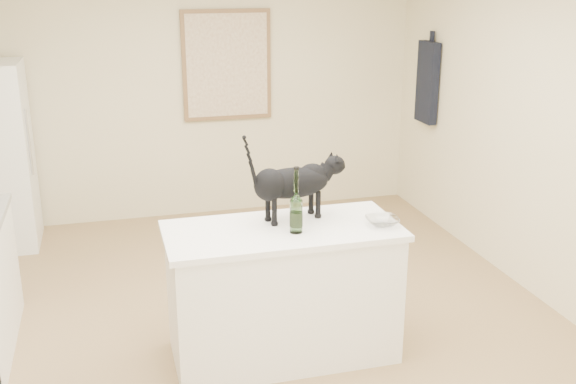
{
  "coord_description": "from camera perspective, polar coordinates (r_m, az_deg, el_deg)",
  "views": [
    {
      "loc": [
        -0.93,
        -4.1,
        2.45
      ],
      "look_at": [
        0.15,
        -0.15,
        1.12
      ],
      "focal_mm": 42.45,
      "sensor_mm": 36.0,
      "label": 1
    }
  ],
  "objects": [
    {
      "name": "artwork_frame",
      "position": [
        6.99,
        -5.13,
        10.53
      ],
      "size": [
        0.9,
        0.03,
        1.1
      ],
      "primitive_type": "cube",
      "color": "brown",
      "rests_on": "wall_back"
    },
    {
      "name": "black_cat",
      "position": [
        4.39,
        0.32,
        0.43
      ],
      "size": [
        0.67,
        0.32,
        0.45
      ],
      "primitive_type": null,
      "rotation": [
        0.0,
        0.0,
        0.2
      ],
      "color": "black",
      "rests_on": "island_top"
    },
    {
      "name": "hanging_garment",
      "position": [
        6.98,
        11.6,
        8.98
      ],
      "size": [
        0.08,
        0.34,
        0.8
      ],
      "primitive_type": "cube",
      "color": "black",
      "rests_on": "wall_right"
    },
    {
      "name": "fridge_paper",
      "position": [
        6.62,
        -20.94,
        5.36
      ],
      "size": [
        0.02,
        0.16,
        0.2
      ],
      "primitive_type": "cube",
      "rotation": [
        0.0,
        0.0,
        0.12
      ],
      "color": "white",
      "rests_on": "fridge"
    },
    {
      "name": "wall_back",
      "position": [
        7.01,
        -7.56,
        8.4
      ],
      "size": [
        4.5,
        0.0,
        4.5
      ],
      "primitive_type": "plane",
      "rotation": [
        1.57,
        0.0,
        0.0
      ],
      "color": "beige",
      "rests_on": "ground"
    },
    {
      "name": "island_top",
      "position": [
        4.33,
        -0.46,
        -3.28
      ],
      "size": [
        1.5,
        0.7,
        0.04
      ],
      "primitive_type": "cube",
      "color": "white",
      "rests_on": "island_base"
    },
    {
      "name": "wall_right",
      "position": [
        5.32,
        22.0,
        4.18
      ],
      "size": [
        0.0,
        5.5,
        5.5
      ],
      "primitive_type": "plane",
      "rotation": [
        1.57,
        0.0,
        -1.57
      ],
      "color": "beige",
      "rests_on": "ground"
    },
    {
      "name": "glass_bowl",
      "position": [
        4.4,
        7.89,
        -2.45
      ],
      "size": [
        0.22,
        0.22,
        0.05
      ],
      "primitive_type": "imported",
      "rotation": [
        0.0,
        0.0,
        -0.07
      ],
      "color": "silver",
      "rests_on": "island_top"
    },
    {
      "name": "island_base",
      "position": [
        4.51,
        -0.45,
        -8.61
      ],
      "size": [
        1.44,
        0.67,
        0.86
      ],
      "primitive_type": "cube",
      "color": "white",
      "rests_on": "floor"
    },
    {
      "name": "floor",
      "position": [
        4.87,
        -2.22,
        -12.26
      ],
      "size": [
        5.5,
        5.5,
        0.0
      ],
      "primitive_type": "plane",
      "color": "#93744E",
      "rests_on": "ground"
    },
    {
      "name": "artwork_canvas",
      "position": [
        6.97,
        -5.11,
        10.51
      ],
      "size": [
        0.82,
        0.0,
        1.02
      ],
      "primitive_type": "cube",
      "color": "beige",
      "rests_on": "wall_back"
    },
    {
      "name": "wine_bottle",
      "position": [
        4.19,
        0.69,
        -1.01
      ],
      "size": [
        0.09,
        0.09,
        0.37
      ],
      "primitive_type": "cylinder",
      "rotation": [
        0.0,
        0.0,
        -0.18
      ],
      "color": "#2D5923",
      "rests_on": "island_top"
    }
  ]
}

